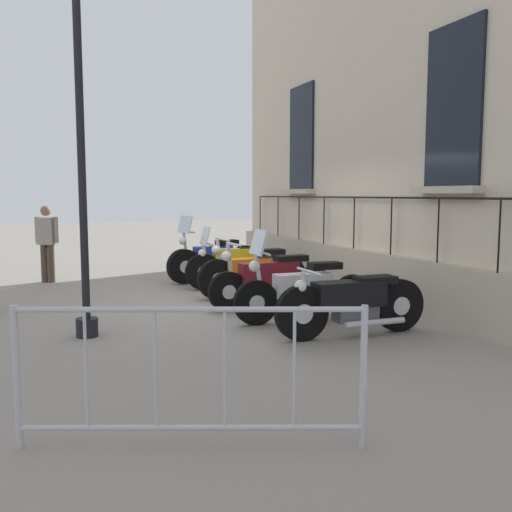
% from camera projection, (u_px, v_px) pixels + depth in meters
% --- Properties ---
extents(ground_plane, '(60.00, 60.00, 0.00)m').
position_uv_depth(ground_plane, '(246.00, 304.00, 9.44)').
color(ground_plane, gray).
extents(building_facade, '(0.82, 10.78, 7.86)m').
position_uv_depth(building_facade, '(376.00, 82.00, 9.92)').
color(building_facade, beige).
rests_on(building_facade, ground_plane).
extents(motorcycle_blue, '(2.19, 0.75, 1.40)m').
position_uv_depth(motorcycle_blue, '(214.00, 260.00, 11.88)').
color(motorcycle_blue, black).
rests_on(motorcycle_blue, ground_plane).
extents(motorcycle_yellow, '(2.05, 0.56, 1.22)m').
position_uv_depth(motorcycle_yellow, '(236.00, 265.00, 10.94)').
color(motorcycle_yellow, black).
rests_on(motorcycle_yellow, ground_plane).
extents(motorcycle_orange, '(2.07, 0.67, 1.07)m').
position_uv_depth(motorcycle_orange, '(253.00, 273.00, 10.02)').
color(motorcycle_orange, black).
rests_on(motorcycle_orange, ground_plane).
extents(motorcycle_maroon, '(2.18, 0.56, 1.08)m').
position_uv_depth(motorcycle_maroon, '(271.00, 281.00, 9.06)').
color(motorcycle_maroon, black).
rests_on(motorcycle_maroon, ground_plane).
extents(motorcycle_white, '(2.18, 0.57, 1.34)m').
position_uv_depth(motorcycle_white, '(304.00, 291.00, 8.09)').
color(motorcycle_white, black).
rests_on(motorcycle_white, ground_plane).
extents(motorcycle_black, '(2.14, 0.69, 0.89)m').
position_uv_depth(motorcycle_black, '(352.00, 302.00, 7.24)').
color(motorcycle_black, black).
rests_on(motorcycle_black, ground_plane).
extents(lamppost, '(0.29, 0.99, 5.07)m').
position_uv_depth(lamppost, '(79.00, 92.00, 6.92)').
color(lamppost, black).
rests_on(lamppost, ground_plane).
extents(crowd_barrier, '(2.36, 0.95, 1.05)m').
position_uv_depth(crowd_barrier, '(190.00, 372.00, 4.01)').
color(crowd_barrier, '#B7B7BF').
rests_on(crowd_barrier, ground_plane).
extents(pedestrian_standing, '(0.45, 0.39, 1.60)m').
position_uv_depth(pedestrian_standing, '(47.00, 240.00, 11.63)').
color(pedestrian_standing, '#47382D').
rests_on(pedestrian_standing, ground_plane).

